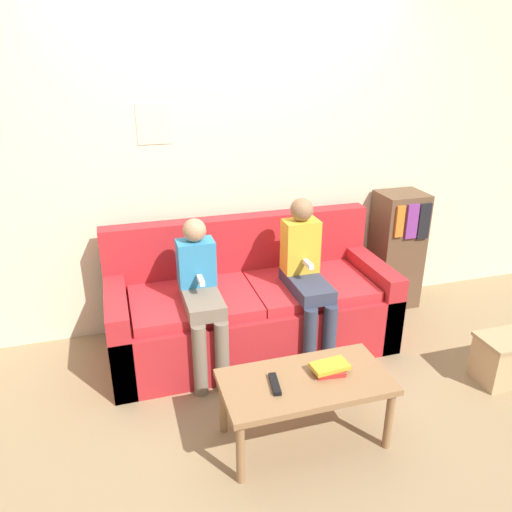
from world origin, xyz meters
TOP-DOWN VIEW (x-y plane):
  - ground_plane at (0.00, 0.00)m, footprint 10.00×10.00m
  - wall_back at (-0.00, 1.00)m, footprint 8.00×0.07m
  - couch at (0.00, 0.52)m, footprint 1.97×0.79m
  - coffee_table at (0.01, -0.50)m, footprint 0.90×0.46m
  - person_left at (-0.39, 0.31)m, footprint 0.24×0.55m
  - person_right at (0.34, 0.32)m, footprint 0.24×0.55m
  - tv_remote at (-0.16, -0.50)m, footprint 0.06×0.17m
  - book_stack at (0.16, -0.48)m, footprint 0.21×0.14m
  - bookshelf at (1.33, 0.79)m, footprint 0.36×0.33m
  - storage_box at (1.49, -0.37)m, footprint 0.43×0.27m

SIDE VIEW (x-z plane):
  - ground_plane at x=0.00m, z-range 0.00..0.00m
  - storage_box at x=1.49m, z-range 0.00..0.32m
  - couch at x=0.00m, z-range -0.15..0.74m
  - coffee_table at x=0.01m, z-range 0.15..0.55m
  - tv_remote at x=-0.16m, z-range 0.40..0.42m
  - book_stack at x=0.16m, z-range 0.40..0.45m
  - bookshelf at x=1.33m, z-range 0.00..0.97m
  - person_left at x=-0.39m, z-range 0.06..1.09m
  - person_right at x=0.34m, z-range 0.06..1.16m
  - wall_back at x=0.00m, z-range 0.00..2.60m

